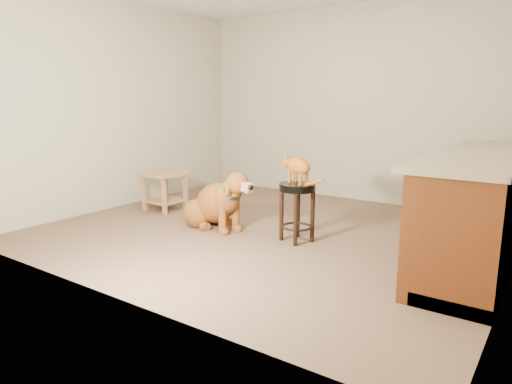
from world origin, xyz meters
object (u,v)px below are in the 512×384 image
Objects in this scene: wood_stool at (455,206)px; side_table at (165,185)px; tabby_kitten at (297,166)px; golden_retriever at (216,204)px; padded_stool at (297,200)px.

wood_stool is 3.34m from side_table.
wood_stool is 1.35× the size of tabby_kitten.
tabby_kitten reaches higher than side_table.
side_table is 2.03m from tabby_kitten.
golden_retriever is at bearing -13.93° from side_table.
wood_stool is at bearing 55.77° from tabby_kitten.
padded_stool is 0.33m from tabby_kitten.
padded_stool is 0.53× the size of golden_retriever.
golden_retriever is (-0.94, -0.09, -0.15)m from padded_stool.
golden_retriever is (1.05, -0.26, -0.05)m from side_table.
wood_stool is 0.61× the size of golden_retriever.
wood_stool is at bearing 13.21° from side_table.
side_table is 0.45× the size of golden_retriever.
padded_stool is at bearing -5.72° from tabby_kitten.
padded_stool is 1.19× the size of tabby_kitten.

